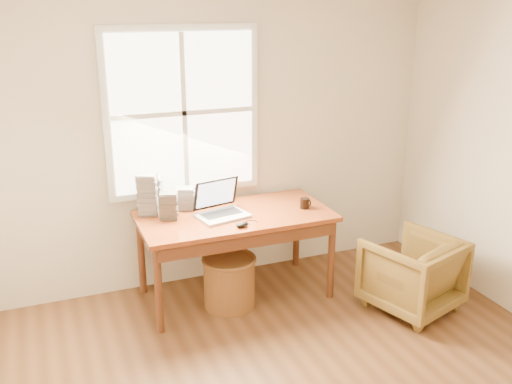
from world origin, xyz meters
TOP-DOWN VIEW (x-y plane):
  - room_shell at (-0.02, 0.16)m, footprint 4.04×4.54m
  - desk at (0.00, 1.80)m, footprint 1.60×0.80m
  - armchair at (1.27, 1.06)m, footprint 0.84×0.85m
  - wicker_stool at (-0.11, 1.65)m, footprint 0.43×0.43m
  - laptop at (-0.12, 1.77)m, footprint 0.50×0.51m
  - mouse at (-0.04, 1.51)m, footprint 0.13×0.09m
  - coffee_mug at (0.60, 1.71)m, footprint 0.10×0.10m
  - cd_stack_a at (-0.60, 2.15)m, footprint 0.19×0.18m
  - cd_stack_b at (-0.53, 1.91)m, footprint 0.17×0.16m
  - cd_stack_c at (-0.66, 2.06)m, footprint 0.20×0.19m
  - cd_stack_d at (-0.34, 2.07)m, footprint 0.19×0.18m

SIDE VIEW (x-z plane):
  - wicker_stool at x=-0.11m, z-range 0.00..0.42m
  - armchair at x=1.27m, z-range 0.00..0.62m
  - desk at x=0.00m, z-range 0.71..0.75m
  - mouse at x=-0.04m, z-range 0.75..0.79m
  - coffee_mug at x=0.60m, z-range 0.75..0.84m
  - cd_stack_d at x=-0.34m, z-range 0.75..0.94m
  - cd_stack_b at x=-0.53m, z-range 0.75..0.97m
  - cd_stack_a at x=-0.60m, z-range 0.75..1.04m
  - laptop at x=-0.12m, z-range 0.75..1.06m
  - cd_stack_c at x=-0.66m, z-range 0.75..1.10m
  - room_shell at x=-0.02m, z-range 0.00..2.64m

